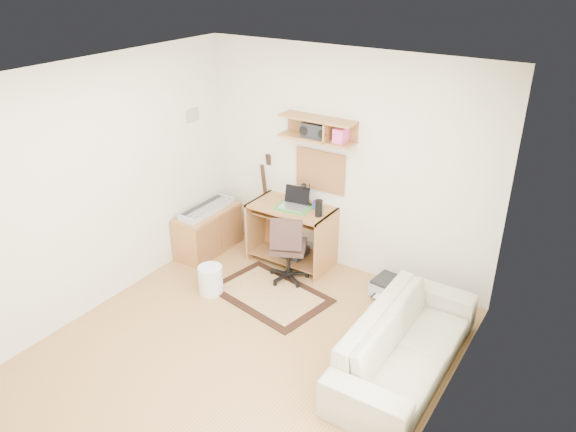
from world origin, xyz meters
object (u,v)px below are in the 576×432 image
Objects in this scene: cabinet at (208,231)px; printer at (393,288)px; sofa at (407,335)px; desk at (292,234)px; task_chair at (289,246)px.

cabinet reaches higher than printer.
sofa reaches higher than printer.
desk is 0.52× the size of sofa.
printer is (2.39, 0.33, -0.19)m from cabinet.
desk is at bearing 60.64° from sofa.
printer is at bearing 7.73° from cabinet.
printer is 1.25m from sofa.
desk is 1.38m from printer.
task_chair is at bearing -1.50° from cabinet.
desk is at bearing -174.33° from printer.
task_chair is at bearing -156.96° from printer.
task_chair is 0.45× the size of sofa.
cabinet is at bearing -162.47° from desk.
desk reaches higher than cabinet.
task_chair is at bearing 67.52° from sofa.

